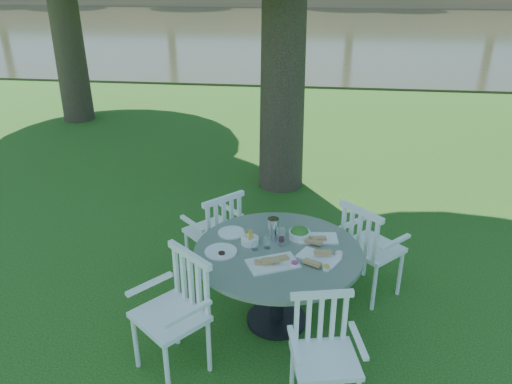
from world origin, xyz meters
TOP-DOWN VIEW (x-y plane):
  - ground at (0.00, 0.00)m, footprint 140.00×140.00m
  - table at (0.32, -0.83)m, footprint 1.48×1.48m
  - chair_ne at (1.14, -0.31)m, footprint 0.69×0.69m
  - chair_nw at (-0.35, -0.14)m, footprint 0.67×0.67m
  - chair_sw at (-0.41, -1.45)m, footprint 0.70×0.70m
  - chair_se at (0.73, -1.71)m, footprint 0.54×0.52m
  - tableware at (0.30, -0.75)m, footprint 1.19×0.81m
  - river at (0.00, 23.00)m, footprint 100.00×28.00m

SIDE VIEW (x-z plane):
  - ground at x=0.00m, z-range 0.00..0.00m
  - river at x=0.00m, z-range -0.06..0.06m
  - chair_se at x=0.73m, z-range 0.08..0.99m
  - chair_nw at x=-0.35m, z-range 0.09..1.05m
  - chair_ne at x=1.14m, z-range 0.09..1.09m
  - chair_sw at x=-0.41m, z-range 0.09..1.11m
  - table at x=0.32m, z-range 0.25..1.02m
  - tableware at x=0.30m, z-range 0.70..0.91m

